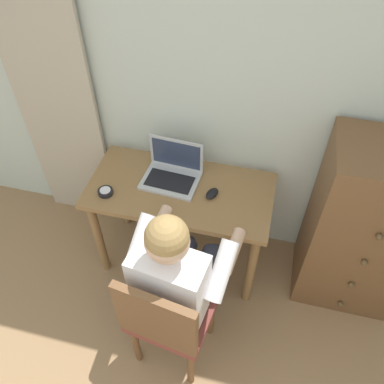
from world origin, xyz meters
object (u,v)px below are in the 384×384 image
dresser (362,229)px  person_seated (180,270)px  desk_clock (105,192)px  desk (180,202)px  chair (167,317)px  laptop (172,172)px  computer_mouse (212,193)px

dresser → person_seated: (-0.96, -0.59, 0.09)m
dresser → desk_clock: (-1.52, -0.20, 0.14)m
desk → desk_clock: bearing=-160.9°
desk → person_seated: 0.55m
chair → desk_clock: (-0.54, 0.57, 0.23)m
laptop → computer_mouse: (0.27, -0.09, -0.04)m
laptop → desk: bearing=-49.9°
desk → computer_mouse: 0.24m
laptop → dresser: bearing=-1.2°
dresser → chair: dresser is taller
laptop → desk_clock: (-0.35, -0.23, -0.04)m
dresser → desk_clock: 1.54m
person_seated → desk_clock: person_seated is taller
dresser → chair: (-0.98, -0.77, -0.09)m
desk_clock → chair: bearing=-46.4°
person_seated → desk_clock: 0.68m
dresser → laptop: dresser is taller
desk → person_seated: size_ratio=0.93×
chair → computer_mouse: 0.75m
laptop → desk_clock: bearing=-147.1°
desk → person_seated: person_seated is taller
person_seated → computer_mouse: size_ratio=12.13×
computer_mouse → desk_clock: computer_mouse is taller
desk → chair: chair is taller
dresser → chair: bearing=-141.9°
chair → desk: bearing=99.4°
chair → laptop: size_ratio=2.51×
desk → desk_clock: desk_clock is taller
dresser → desk: bearing=-177.0°
chair → computer_mouse: (0.08, 0.71, 0.23)m
dresser → computer_mouse: size_ratio=11.98×
computer_mouse → desk_clock: size_ratio=1.11×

